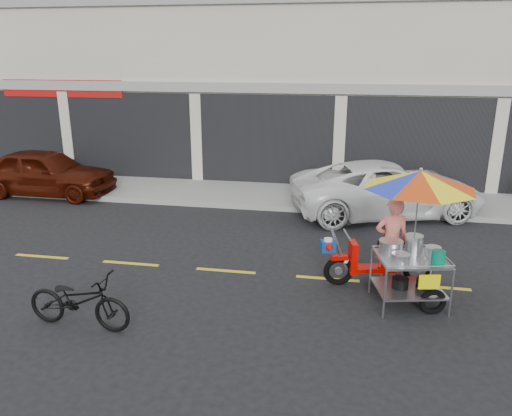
% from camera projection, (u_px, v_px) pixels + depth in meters
% --- Properties ---
extents(ground, '(90.00, 90.00, 0.00)m').
position_uv_depth(ground, '(328.00, 279.00, 9.52)').
color(ground, black).
extents(sidewalk, '(45.00, 3.00, 0.15)m').
position_uv_depth(sidewalk, '(336.00, 196.00, 14.66)').
color(sidewalk, gray).
rests_on(sidewalk, ground).
extents(shophouse_block, '(36.00, 8.11, 10.40)m').
position_uv_depth(shophouse_block, '(426.00, 49.00, 17.71)').
color(shophouse_block, beige).
rests_on(shophouse_block, ground).
extents(centerline, '(42.00, 0.10, 0.01)m').
position_uv_depth(centerline, '(328.00, 279.00, 9.52)').
color(centerline, gold).
rests_on(centerline, ground).
extents(maroon_sedan, '(4.12, 1.69, 1.40)m').
position_uv_depth(maroon_sedan, '(45.00, 172.00, 14.89)').
color(maroon_sedan, '#3B0E04').
rests_on(maroon_sedan, ground).
extents(white_pickup, '(5.49, 3.72, 1.40)m').
position_uv_depth(white_pickup, '(387.00, 189.00, 13.13)').
color(white_pickup, white).
rests_on(white_pickup, ground).
extents(near_bicycle, '(1.77, 0.72, 0.91)m').
position_uv_depth(near_bicycle, '(79.00, 300.00, 7.74)').
color(near_bicycle, black).
rests_on(near_bicycle, ground).
extents(food_vendor_rig, '(2.66, 2.17, 2.39)m').
position_uv_depth(food_vendor_rig, '(407.00, 215.00, 8.44)').
color(food_vendor_rig, black).
rests_on(food_vendor_rig, ground).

